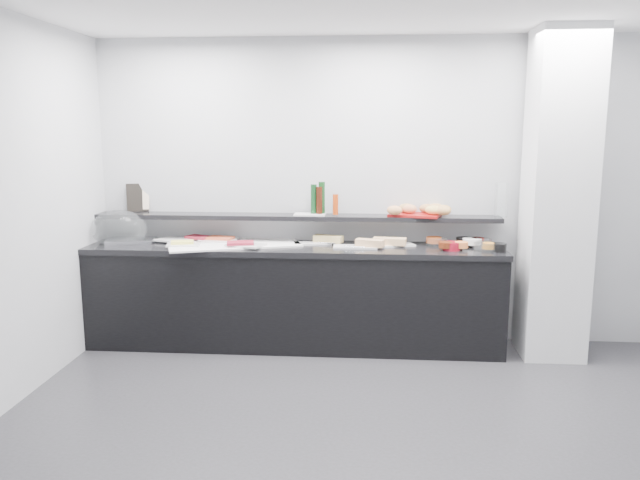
# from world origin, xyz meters

# --- Properties ---
(ground) EXTENTS (5.00, 5.00, 0.00)m
(ground) POSITION_xyz_m (0.00, 0.00, 0.00)
(ground) COLOR #2D2D30
(ground) RESTS_ON ground
(back_wall) EXTENTS (5.00, 0.02, 2.70)m
(back_wall) POSITION_xyz_m (0.00, 2.00, 1.35)
(back_wall) COLOR #AAADB1
(back_wall) RESTS_ON ground
(column) EXTENTS (0.50, 0.50, 2.70)m
(column) POSITION_xyz_m (1.50, 1.65, 1.35)
(column) COLOR silver
(column) RESTS_ON ground
(buffet_cabinet) EXTENTS (3.60, 0.60, 0.85)m
(buffet_cabinet) POSITION_xyz_m (-0.70, 1.70, 0.42)
(buffet_cabinet) COLOR black
(buffet_cabinet) RESTS_ON ground
(counter_top) EXTENTS (3.62, 0.62, 0.05)m
(counter_top) POSITION_xyz_m (-0.70, 1.70, 0.88)
(counter_top) COLOR black
(counter_top) RESTS_ON buffet_cabinet
(wall_shelf) EXTENTS (3.60, 0.25, 0.04)m
(wall_shelf) POSITION_xyz_m (-0.70, 1.88, 1.13)
(wall_shelf) COLOR black
(wall_shelf) RESTS_ON back_wall
(cloche_base) EXTENTS (0.44, 0.33, 0.04)m
(cloche_base) POSITION_xyz_m (-2.16, 1.72, 0.92)
(cloche_base) COLOR silver
(cloche_base) RESTS_ON counter_top
(cloche_dome) EXTENTS (0.55, 0.42, 0.34)m
(cloche_dome) POSITION_xyz_m (-2.27, 1.73, 1.03)
(cloche_dome) COLOR silver
(cloche_dome) RESTS_ON cloche_base
(linen_runner) EXTENTS (1.24, 0.88, 0.01)m
(linen_runner) POSITION_xyz_m (-1.23, 1.72, 0.91)
(linen_runner) COLOR white
(linen_runner) RESTS_ON counter_top
(platter_meat_a) EXTENTS (0.37, 0.31, 0.01)m
(platter_meat_a) POSITION_xyz_m (-1.78, 1.80, 0.92)
(platter_meat_a) COLOR white
(platter_meat_a) RESTS_ON linen_runner
(food_meat_a) EXTENTS (0.25, 0.21, 0.02)m
(food_meat_a) POSITION_xyz_m (-1.58, 1.85, 0.94)
(food_meat_a) COLOR maroon
(food_meat_a) RESTS_ON platter_meat_a
(platter_salmon) EXTENTS (0.37, 0.27, 0.01)m
(platter_salmon) POSITION_xyz_m (-1.40, 1.80, 0.92)
(platter_salmon) COLOR silver
(platter_salmon) RESTS_ON linen_runner
(food_salmon) EXTENTS (0.25, 0.18, 0.02)m
(food_salmon) POSITION_xyz_m (-1.38, 1.82, 0.94)
(food_salmon) COLOR #DA4F2C
(food_salmon) RESTS_ON platter_salmon
(platter_cheese) EXTENTS (0.30, 0.22, 0.01)m
(platter_cheese) POSITION_xyz_m (-1.64, 1.57, 0.92)
(platter_cheese) COLOR white
(platter_cheese) RESTS_ON linen_runner
(food_cheese) EXTENTS (0.22, 0.17, 0.02)m
(food_cheese) POSITION_xyz_m (-1.65, 1.58, 0.94)
(food_cheese) COLOR #F2EB5E
(food_cheese) RESTS_ON platter_cheese
(platter_meat_b) EXTENTS (0.36, 0.30, 0.01)m
(platter_meat_b) POSITION_xyz_m (-1.10, 1.59, 0.92)
(platter_meat_b) COLOR silver
(platter_meat_b) RESTS_ON linen_runner
(food_meat_b) EXTENTS (0.25, 0.19, 0.02)m
(food_meat_b) POSITION_xyz_m (-1.14, 1.58, 0.94)
(food_meat_b) COLOR maroon
(food_meat_b) RESTS_ON platter_meat_b
(sandwich_plate_left) EXTENTS (0.35, 0.20, 0.01)m
(sandwich_plate_left) POSITION_xyz_m (-0.54, 1.81, 0.91)
(sandwich_plate_left) COLOR white
(sandwich_plate_left) RESTS_ON counter_top
(sandwich_food_left) EXTENTS (0.27, 0.18, 0.06)m
(sandwich_food_left) POSITION_xyz_m (-0.41, 1.83, 0.94)
(sandwich_food_left) COLOR tan
(sandwich_food_left) RESTS_ON sandwich_plate_left
(tongs_left) EXTENTS (0.16, 0.04, 0.01)m
(tongs_left) POSITION_xyz_m (-0.41, 1.76, 0.92)
(tongs_left) COLOR silver
(tongs_left) RESTS_ON sandwich_plate_left
(sandwich_plate_mid) EXTENTS (0.38, 0.16, 0.01)m
(sandwich_plate_mid) POSITION_xyz_m (-0.16, 1.66, 0.91)
(sandwich_plate_mid) COLOR silver
(sandwich_plate_mid) RESTS_ON counter_top
(sandwich_food_mid) EXTENTS (0.26, 0.16, 0.06)m
(sandwich_food_mid) POSITION_xyz_m (-0.04, 1.65, 0.94)
(sandwich_food_mid) COLOR tan
(sandwich_food_mid) RESTS_ON sandwich_plate_mid
(tongs_mid) EXTENTS (0.16, 0.02, 0.01)m
(tongs_mid) POSITION_xyz_m (-0.17, 1.60, 0.92)
(tongs_mid) COLOR silver
(tongs_mid) RESTS_ON sandwich_plate_mid
(sandwich_plate_right) EXTENTS (0.38, 0.25, 0.01)m
(sandwich_plate_right) POSITION_xyz_m (0.17, 1.77, 0.91)
(sandwich_plate_right) COLOR white
(sandwich_plate_right) RESTS_ON counter_top
(sandwich_food_right) EXTENTS (0.29, 0.14, 0.06)m
(sandwich_food_right) POSITION_xyz_m (0.13, 1.74, 0.94)
(sandwich_food_right) COLOR #E4B077
(sandwich_food_right) RESTS_ON sandwich_plate_right
(tongs_right) EXTENTS (0.16, 0.02, 0.01)m
(tongs_right) POSITION_xyz_m (0.15, 1.70, 0.92)
(tongs_right) COLOR silver
(tongs_right) RESTS_ON sandwich_plate_right
(bowl_glass_fruit) EXTENTS (0.20, 0.20, 0.07)m
(bowl_glass_fruit) POSITION_xyz_m (0.54, 1.81, 0.94)
(bowl_glass_fruit) COLOR white
(bowl_glass_fruit) RESTS_ON counter_top
(fill_glass_fruit) EXTENTS (0.16, 0.16, 0.05)m
(fill_glass_fruit) POSITION_xyz_m (0.52, 1.83, 0.95)
(fill_glass_fruit) COLOR #C8511B
(fill_glass_fruit) RESTS_ON bowl_glass_fruit
(bowl_black_jam) EXTENTS (0.17, 0.17, 0.07)m
(bowl_black_jam) POSITION_xyz_m (0.78, 1.84, 0.94)
(bowl_black_jam) COLOR black
(bowl_black_jam) RESTS_ON counter_top
(fill_black_jam) EXTENTS (0.14, 0.14, 0.05)m
(fill_black_jam) POSITION_xyz_m (0.90, 1.83, 0.95)
(fill_black_jam) COLOR #59110C
(fill_black_jam) RESTS_ON bowl_black_jam
(bowl_glass_cream) EXTENTS (0.21, 0.21, 0.07)m
(bowl_glass_cream) POSITION_xyz_m (0.93, 1.78, 0.94)
(bowl_glass_cream) COLOR silver
(bowl_glass_cream) RESTS_ON counter_top
(fill_glass_cream) EXTENTS (0.17, 0.17, 0.05)m
(fill_glass_cream) POSITION_xyz_m (0.84, 1.78, 0.95)
(fill_glass_cream) COLOR white
(fill_glass_cream) RESTS_ON bowl_glass_cream
(bowl_red_jam) EXTENTS (0.19, 0.19, 0.07)m
(bowl_red_jam) POSITION_xyz_m (0.65, 1.61, 0.94)
(bowl_red_jam) COLOR maroon
(bowl_red_jam) RESTS_ON counter_top
(fill_red_jam) EXTENTS (0.14, 0.14, 0.05)m
(fill_red_jam) POSITION_xyz_m (0.59, 1.59, 0.95)
(fill_red_jam) COLOR #4F1D0B
(fill_red_jam) RESTS_ON bowl_red_jam
(bowl_glass_salmon) EXTENTS (0.24, 0.24, 0.07)m
(bowl_glass_salmon) POSITION_xyz_m (0.92, 1.58, 0.94)
(bowl_glass_salmon) COLOR white
(bowl_glass_salmon) RESTS_ON counter_top
(fill_glass_salmon) EXTENTS (0.14, 0.14, 0.05)m
(fill_glass_salmon) POSITION_xyz_m (0.73, 1.61, 0.95)
(fill_glass_salmon) COLOR orange
(fill_glass_salmon) RESTS_ON bowl_glass_salmon
(bowl_black_fruit) EXTENTS (0.14, 0.14, 0.07)m
(bowl_black_fruit) POSITION_xyz_m (1.03, 1.58, 0.94)
(bowl_black_fruit) COLOR black
(bowl_black_fruit) RESTS_ON counter_top
(fill_black_fruit) EXTENTS (0.12, 0.12, 0.05)m
(fill_black_fruit) POSITION_xyz_m (0.94, 1.58, 0.95)
(fill_black_fruit) COLOR orange
(fill_black_fruit) RESTS_ON bowl_black_fruit
(framed_print) EXTENTS (0.21, 0.14, 0.26)m
(framed_print) POSITION_xyz_m (-2.18, 1.98, 1.28)
(framed_print) COLOR black
(framed_print) RESTS_ON wall_shelf
(print_art) EXTENTS (0.19, 0.08, 0.22)m
(print_art) POSITION_xyz_m (-2.17, 1.98, 1.28)
(print_art) COLOR beige
(print_art) RESTS_ON framed_print
(condiment_tray) EXTENTS (0.28, 0.18, 0.01)m
(condiment_tray) POSITION_xyz_m (-0.57, 1.87, 1.16)
(condiment_tray) COLOR white
(condiment_tray) RESTS_ON wall_shelf
(bottle_green_a) EXTENTS (0.07, 0.07, 0.26)m
(bottle_green_a) POSITION_xyz_m (-0.54, 1.88, 1.29)
(bottle_green_a) COLOR #0E3416
(bottle_green_a) RESTS_ON condiment_tray
(bottle_brown) EXTENTS (0.06, 0.06, 0.24)m
(bottle_brown) POSITION_xyz_m (-0.49, 1.87, 1.28)
(bottle_brown) COLOR #331309
(bottle_brown) RESTS_ON condiment_tray
(bottle_green_b) EXTENTS (0.06, 0.06, 0.28)m
(bottle_green_b) POSITION_xyz_m (-0.47, 1.91, 1.30)
(bottle_green_b) COLOR #0F3714
(bottle_green_b) RESTS_ON condiment_tray
(bottle_hot) EXTENTS (0.05, 0.05, 0.18)m
(bottle_hot) POSITION_xyz_m (-0.34, 1.82, 1.25)
(bottle_hot) COLOR #B1380C
(bottle_hot) RESTS_ON condiment_tray
(shaker_salt) EXTENTS (0.04, 0.04, 0.07)m
(shaker_salt) POSITION_xyz_m (-0.51, 1.92, 1.20)
(shaker_salt) COLOR white
(shaker_salt) RESTS_ON condiment_tray
(shaker_pepper) EXTENTS (0.04, 0.04, 0.07)m
(shaker_pepper) POSITION_xyz_m (-0.36, 1.91, 1.20)
(shaker_pepper) COLOR silver
(shaker_pepper) RESTS_ON condiment_tray
(bread_tray) EXTENTS (0.50, 0.40, 0.02)m
(bread_tray) POSITION_xyz_m (0.35, 1.90, 1.16)
(bread_tray) COLOR maroon
(bread_tray) RESTS_ON wall_shelf
(bread_roll_nw) EXTENTS (0.16, 0.12, 0.08)m
(bread_roll_nw) POSITION_xyz_m (0.29, 1.94, 1.21)
(bread_roll_nw) COLOR #AC7D41
(bread_roll_nw) RESTS_ON bread_tray
(bread_roll_n) EXTENTS (0.17, 0.13, 0.08)m
(bread_roll_n) POSITION_xyz_m (0.47, 1.93, 1.21)
(bread_roll_n) COLOR #AC7741
(bread_roll_n) RESTS_ON bread_tray
(bread_roll_ne) EXTENTS (0.16, 0.12, 0.08)m
(bread_roll_ne) POSITION_xyz_m (0.54, 1.98, 1.21)
(bread_roll_ne) COLOR #C08749
(bread_roll_ne) RESTS_ON bread_tray
(bread_roll_sw) EXTENTS (0.16, 0.13, 0.08)m
(bread_roll_sw) POSITION_xyz_m (0.17, 1.78, 1.21)
(bread_roll_sw) COLOR #CF874F
(bread_roll_sw) RESTS_ON bread_tray
(bread_roll_s) EXTENTS (0.17, 0.13, 0.08)m
(bread_roll_s) POSITION_xyz_m (0.51, 1.81, 1.21)
(bread_roll_s) COLOR gold
(bread_roll_s) RESTS_ON bread_tray
(bread_roll_se) EXTENTS (0.18, 0.15, 0.08)m
(bread_roll_se) POSITION_xyz_m (0.58, 1.79, 1.21)
(bread_roll_se) COLOR #B88346
(bread_roll_se) RESTS_ON bread_tray
(bread_roll_midw) EXTENTS (0.14, 0.11, 0.08)m
(bread_roll_midw) POSITION_xyz_m (0.31, 1.88, 1.21)
(bread_roll_midw) COLOR #CE7E4E
(bread_roll_midw) RESTS_ON bread_tray
(bread_roll_mide) EXTENTS (0.18, 0.15, 0.08)m
(bread_roll_mide) POSITION_xyz_m (0.60, 1.87, 1.21)
(bread_roll_mide) COLOR #B27F44
(bread_roll_mide) RESTS_ON bread_tray
(carafe) EXTENTS (0.13, 0.13, 0.30)m
(carafe) POSITION_xyz_m (1.09, 1.88, 1.30)
(carafe) COLOR white
(carafe) RESTS_ON wall_shelf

